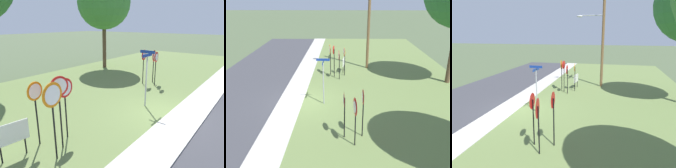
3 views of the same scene
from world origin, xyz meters
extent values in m
plane|color=#4C5B3D|center=(0.00, 0.00, 0.00)|extent=(160.00, 160.00, 0.00)
cube|color=#3D3D42|center=(0.00, -4.80, 0.01)|extent=(44.00, 6.40, 0.01)
cube|color=#BCB7AD|center=(0.00, -0.80, 0.03)|extent=(44.00, 1.60, 0.06)
cube|color=olive|center=(0.00, 6.00, 0.02)|extent=(44.00, 12.00, 0.04)
cylinder|color=black|center=(-5.39, 1.54, 1.17)|extent=(0.06, 0.06, 2.26)
cylinder|color=orange|center=(-5.39, 1.50, 2.24)|extent=(0.77, 0.12, 0.78)
cylinder|color=white|center=(-5.39, 1.48, 2.24)|extent=(0.60, 0.08, 0.60)
cylinder|color=black|center=(-4.27, 2.30, 1.06)|extent=(0.06, 0.06, 2.05)
cylinder|color=red|center=(-4.27, 2.26, 2.03)|extent=(0.72, 0.07, 0.72)
cylinder|color=white|center=(-4.27, 2.24, 2.03)|extent=(0.56, 0.04, 0.56)
cylinder|color=black|center=(-5.21, 2.73, 1.08)|extent=(0.06, 0.06, 2.08)
cylinder|color=orange|center=(-5.21, 2.69, 2.07)|extent=(0.66, 0.14, 0.66)
cylinder|color=white|center=(-5.21, 2.67, 2.07)|extent=(0.51, 0.10, 0.52)
cylinder|color=black|center=(-4.86, 1.87, 1.20)|extent=(0.06, 0.06, 2.33)
cylinder|color=red|center=(-4.86, 1.83, 2.32)|extent=(0.68, 0.12, 0.68)
cylinder|color=white|center=(-4.86, 1.81, 2.32)|extent=(0.53, 0.08, 0.53)
cylinder|color=black|center=(3.94, 3.52, 1.13)|extent=(0.06, 0.06, 2.18)
cone|color=red|center=(3.94, 3.48, 2.14)|extent=(0.73, 0.06, 0.73)
cone|color=white|center=(3.94, 3.46, 2.14)|extent=(0.50, 0.03, 0.50)
cylinder|color=black|center=(4.72, 3.12, 1.07)|extent=(0.06, 0.06, 2.06)
cone|color=red|center=(4.72, 3.08, 2.02)|extent=(0.82, 0.16, 0.82)
cone|color=silver|center=(4.72, 3.06, 2.02)|extent=(0.55, 0.11, 0.56)
cylinder|color=black|center=(4.06, 2.64, 1.09)|extent=(0.06, 0.06, 2.10)
cone|color=red|center=(4.06, 2.60, 2.07)|extent=(0.71, 0.06, 0.70)
cone|color=silver|center=(4.06, 2.58, 2.07)|extent=(0.48, 0.04, 0.48)
cylinder|color=#9EA0A8|center=(0.31, 1.37, 1.35)|extent=(0.07, 0.07, 2.63)
cylinder|color=#9EA0A8|center=(0.31, 1.37, 2.68)|extent=(0.09, 0.09, 0.03)
cube|color=navy|center=(0.31, 1.37, 2.74)|extent=(0.96, 0.05, 0.15)
cube|color=navy|center=(0.31, 1.37, 2.91)|extent=(0.04, 0.82, 0.15)
cylinder|color=brown|center=(-7.41, 4.82, 4.45)|extent=(0.24, 0.24, 8.83)
cylinder|color=#9EA0A8|center=(-7.41, 3.76, 6.39)|extent=(0.08, 2.12, 0.08)
ellipsoid|color=#B7B7BC|center=(-7.41, 2.69, 6.33)|extent=(0.40, 0.56, 0.18)
cylinder|color=black|center=(-6.58, 2.71, 0.32)|extent=(0.05, 0.05, 0.55)
cylinder|color=black|center=(-5.82, 2.60, 0.32)|extent=(0.05, 0.05, 0.55)
cube|color=white|center=(-6.20, 2.65, 0.94)|extent=(1.09, 0.19, 0.70)
camera|label=1|loc=(-8.96, -3.39, 4.28)|focal=33.26mm
camera|label=2|loc=(14.16, 2.51, 6.72)|focal=38.74mm
camera|label=3|loc=(12.03, 5.91, 4.86)|focal=33.83mm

